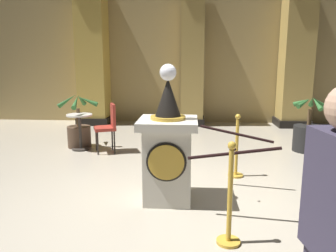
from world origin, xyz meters
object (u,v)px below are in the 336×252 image
object	(u,v)px
cafe_table	(80,127)
pedestal_clock	(168,150)
bystander_guest	(336,244)
stanchion_near	(229,209)
potted_palm_left	(79,131)
stanchion_far	(236,155)
potted_palm_right	(308,135)
cafe_chair_red	(108,124)

from	to	relation	value
cafe_table	pedestal_clock	bearing A→B (deg)	-50.47
pedestal_clock	bystander_guest	bearing A→B (deg)	-68.28
stanchion_near	potted_palm_left	distance (m)	4.50
stanchion_far	bystander_guest	bearing A→B (deg)	-89.90
pedestal_clock	potted_palm_right	world-z (taller)	pedestal_clock
stanchion_far	potted_palm_left	size ratio (longest dim) A/B	0.87
pedestal_clock	stanchion_near	xyz separation A→B (m)	(0.67, -1.01, -0.31)
stanchion_near	cafe_chair_red	size ratio (longest dim) A/B	1.09
pedestal_clock	stanchion_far	distance (m)	1.43
stanchion_near	potted_palm_right	xyz separation A→B (m)	(1.96, 3.59, -0.04)
potted_palm_left	stanchion_far	bearing A→B (deg)	-27.72
pedestal_clock	bystander_guest	distance (m)	2.73
potted_palm_left	bystander_guest	bearing A→B (deg)	-59.09
stanchion_far	potted_palm_left	bearing A→B (deg)	152.28
bystander_guest	stanchion_near	bearing A→B (deg)	102.40
potted_palm_left	cafe_chair_red	world-z (taller)	potted_palm_left
bystander_guest	cafe_table	world-z (taller)	bystander_guest
stanchion_near	stanchion_far	xyz separation A→B (m)	(0.33, 1.98, -0.02)
pedestal_clock	potted_palm_left	distance (m)	3.30
potted_palm_right	bystander_guest	bearing A→B (deg)	-107.64
stanchion_far	bystander_guest	distance (m)	3.54
bystander_guest	cafe_chair_red	size ratio (longest dim) A/B	1.76
stanchion_near	stanchion_far	world-z (taller)	stanchion_near
potted_palm_right	cafe_table	world-z (taller)	potted_palm_right
potted_palm_right	stanchion_far	bearing A→B (deg)	-135.45
potted_palm_left	cafe_chair_red	bearing A→B (deg)	-24.70
stanchion_near	potted_palm_left	size ratio (longest dim) A/B	0.91
potted_palm_right	cafe_table	xyz separation A→B (m)	(-4.58, -0.21, 0.13)
potted_palm_left	bystander_guest	xyz separation A→B (m)	(3.05, -5.10, 0.57)
pedestal_clock	cafe_table	size ratio (longest dim) A/B	2.40
pedestal_clock	stanchion_near	bearing A→B (deg)	-56.38
stanchion_near	cafe_chair_red	world-z (taller)	stanchion_near
stanchion_near	bystander_guest	distance (m)	1.64
cafe_table	cafe_chair_red	xyz separation A→B (m)	(0.62, -0.12, 0.11)
stanchion_far	cafe_table	xyz separation A→B (m)	(-2.95, 1.39, 0.12)
stanchion_near	bystander_guest	bearing A→B (deg)	-77.60
cafe_table	cafe_chair_red	size ratio (longest dim) A/B	0.76
bystander_guest	cafe_chair_red	xyz separation A→B (m)	(-2.34, 4.77, -0.33)
potted_palm_left	bystander_guest	distance (m)	5.97
potted_palm_right	cafe_table	distance (m)	4.59
pedestal_clock	cafe_table	world-z (taller)	pedestal_clock
bystander_guest	cafe_table	xyz separation A→B (m)	(-2.96, 4.89, -0.44)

